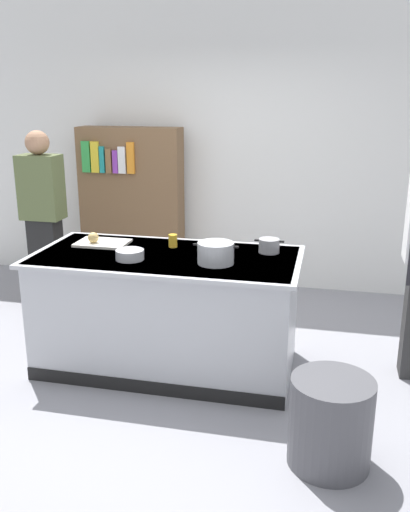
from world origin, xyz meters
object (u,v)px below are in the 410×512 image
at_px(juice_cup, 173,241).
at_px(bookshelf, 132,207).
at_px(trash_bin, 330,422).
at_px(onion, 93,238).
at_px(mixing_bowl, 130,255).
at_px(stock_pot, 216,253).
at_px(sauce_pan, 269,246).
at_px(person_guest, 44,218).

bearing_deg(juice_cup, bookshelf, 120.08).
height_order(trash_bin, bookshelf, bookshelf).
bearing_deg(trash_bin, onion, 150.24).
distance_m(mixing_bowl, juice_cup, 0.44).
relative_size(onion, stock_pot, 0.26).
distance_m(sauce_pan, mixing_bowl, 1.04).
height_order(stock_pot, bookshelf, bookshelf).
relative_size(stock_pot, person_guest, 0.19).
bearing_deg(sauce_pan, stock_pot, -133.17).
bearing_deg(trash_bin, mixing_bowl, 152.11).
height_order(onion, juice_cup, onion).
height_order(sauce_pan, juice_cup, sauce_pan).
height_order(onion, trash_bin, onion).
xyz_separation_m(trash_bin, bookshelf, (-2.16, 2.74, 0.59)).
distance_m(onion, person_guest, 1.15).
bearing_deg(person_guest, stock_pot, 49.10).
relative_size(stock_pot, sauce_pan, 1.45).
bearing_deg(juice_cup, person_guest, 155.14).
xyz_separation_m(onion, trash_bin, (1.87, -1.07, -0.70)).
bearing_deg(person_guest, onion, 35.34).
relative_size(onion, person_guest, 0.05).
xyz_separation_m(stock_pot, bookshelf, (-1.32, 1.92, -0.12)).
distance_m(onion, stock_pot, 1.06).
bearing_deg(mixing_bowl, sauce_pan, 22.90).
height_order(onion, mixing_bowl, onion).
distance_m(onion, bookshelf, 1.70).
relative_size(mixing_bowl, juice_cup, 2.04).
xyz_separation_m(stock_pot, mixing_bowl, (-0.62, -0.05, -0.04)).
distance_m(person_guest, bookshelf, 1.06).
relative_size(person_guest, bookshelf, 1.01).
distance_m(stock_pot, bookshelf, 2.34).
distance_m(mixing_bowl, person_guest, 1.65).
distance_m(sauce_pan, juice_cup, 0.74).
distance_m(stock_pot, mixing_bowl, 0.62).
relative_size(sauce_pan, trash_bin, 0.42).
height_order(sauce_pan, bookshelf, bookshelf).
relative_size(trash_bin, bookshelf, 0.31).
bearing_deg(onion, sauce_pan, 4.45).
xyz_separation_m(mixing_bowl, person_guest, (-1.26, 1.07, -0.02)).
xyz_separation_m(mixing_bowl, trash_bin, (1.46, -0.77, -0.67)).
bearing_deg(juice_cup, onion, -171.74).
relative_size(stock_pot, mixing_bowl, 1.58).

